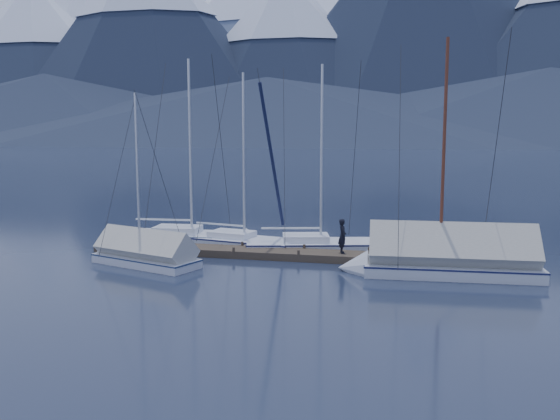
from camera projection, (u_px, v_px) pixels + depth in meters
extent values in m
plane|color=black|center=(270.00, 267.00, 25.19)|extent=(1000.00, 1000.00, 0.00)
cone|color=#475675|center=(81.00, 58.00, 479.62)|extent=(308.00, 308.00, 130.00)
cone|color=silver|center=(79.00, 9.00, 474.57)|extent=(133.24, 133.24, 54.60)
cone|color=#475675|center=(267.00, 42.00, 464.74)|extent=(352.00, 352.00, 150.00)
cone|color=#475675|center=(467.00, 41.00, 422.85)|extent=(330.00, 330.00, 140.00)
cone|color=#192133|center=(34.00, 62.00, 357.16)|extent=(209.00, 209.00, 95.00)
cone|color=silver|center=(31.00, 13.00, 353.45)|extent=(90.41, 90.41, 39.90)
cone|color=#192133|center=(145.00, 36.00, 323.80)|extent=(190.00, 190.00, 115.00)
cone|color=#192133|center=(283.00, 58.00, 318.67)|extent=(171.00, 171.00, 90.00)
cone|color=silver|center=(283.00, 7.00, 315.16)|extent=(73.97, 73.97, 37.80)
cone|color=#192133|center=(427.00, 14.00, 313.76)|extent=(228.00, 228.00, 135.00)
cone|color=#192133|center=(45.00, 108.00, 304.02)|extent=(364.00, 364.00, 35.00)
cone|color=#192133|center=(267.00, 111.00, 268.37)|extent=(416.00, 416.00, 30.00)
cone|color=#192133|center=(549.00, 106.00, 246.76)|extent=(390.00, 390.00, 32.00)
cube|color=#382D23|center=(280.00, 254.00, 27.10)|extent=(18.00, 1.50, 0.34)
cube|color=black|center=(158.00, 253.00, 28.44)|extent=(3.00, 1.30, 0.30)
cube|color=black|center=(280.00, 259.00, 27.13)|extent=(3.00, 1.30, 0.30)
cube|color=black|center=(414.00, 265.00, 25.81)|extent=(3.00, 1.30, 0.30)
cylinder|color=#382D23|center=(127.00, 240.00, 29.51)|extent=(0.12, 0.12, 0.35)
cylinder|color=#382D23|center=(113.00, 245.00, 28.15)|extent=(0.12, 0.12, 0.35)
cylinder|color=#382D23|center=(183.00, 243.00, 28.85)|extent=(0.12, 0.12, 0.35)
cylinder|color=#382D23|center=(172.00, 248.00, 27.50)|extent=(0.12, 0.12, 0.35)
cylinder|color=#382D23|center=(242.00, 245.00, 28.19)|extent=(0.12, 0.12, 0.35)
cylinder|color=#382D23|center=(234.00, 251.00, 26.84)|extent=(0.12, 0.12, 0.35)
cylinder|color=#382D23|center=(304.00, 248.00, 27.53)|extent=(0.12, 0.12, 0.35)
cylinder|color=#382D23|center=(299.00, 254.00, 26.18)|extent=(0.12, 0.12, 0.35)
cylinder|color=#382D23|center=(369.00, 251.00, 26.88)|extent=(0.12, 0.12, 0.35)
cylinder|color=#382D23|center=(367.00, 257.00, 25.52)|extent=(0.12, 0.12, 0.35)
cylinder|color=#382D23|center=(437.00, 254.00, 26.22)|extent=(0.12, 0.12, 0.35)
cylinder|color=#382D23|center=(439.00, 261.00, 24.86)|extent=(0.12, 0.12, 0.35)
cube|color=silver|center=(184.00, 240.00, 30.90)|extent=(6.77, 2.63, 0.73)
cube|color=silver|center=(184.00, 246.00, 30.94)|extent=(5.71, 1.58, 0.33)
cube|color=navy|center=(184.00, 234.00, 30.86)|extent=(6.83, 2.66, 0.07)
cone|color=silver|center=(256.00, 242.00, 30.30)|extent=(1.35, 2.20, 2.12)
cube|color=silver|center=(178.00, 229.00, 30.88)|extent=(2.42, 1.69, 0.33)
cylinder|color=#B2B7BF|center=(190.00, 147.00, 30.19)|extent=(0.13, 0.13, 8.85)
cylinder|color=#B2B7BF|center=(163.00, 220.00, 30.93)|extent=(2.99, 0.29, 0.10)
cylinder|color=#26262B|center=(222.00, 148.00, 29.93)|extent=(0.24, 3.34, 8.86)
cube|color=white|center=(237.00, 244.00, 29.73)|extent=(6.35, 3.20, 0.67)
cube|color=white|center=(237.00, 250.00, 29.77)|extent=(5.28, 2.12, 0.30)
cube|color=#1A1F50|center=(237.00, 238.00, 29.69)|extent=(6.42, 3.23, 0.06)
cone|color=white|center=(302.00, 250.00, 28.30)|extent=(1.48, 2.13, 1.94)
cube|color=white|center=(232.00, 234.00, 29.79)|extent=(2.37, 1.81, 0.30)
cylinder|color=#B2B7BF|center=(244.00, 157.00, 28.99)|extent=(0.12, 0.12, 8.09)
cylinder|color=#B2B7BF|center=(220.00, 224.00, 30.02)|extent=(2.69, 0.64, 0.09)
cylinder|color=#26262B|center=(272.00, 157.00, 28.37)|extent=(0.64, 3.00, 8.10)
cube|color=silver|center=(312.00, 248.00, 28.72)|extent=(6.60, 3.53, 0.69)
cube|color=silver|center=(312.00, 254.00, 28.76)|extent=(5.46, 2.39, 0.31)
cube|color=#181C48|center=(312.00, 242.00, 28.68)|extent=(6.67, 3.57, 0.06)
cone|color=silver|center=(386.00, 248.00, 28.79)|extent=(1.60, 2.23, 2.01)
cube|color=silver|center=(306.00, 238.00, 28.65)|extent=(2.49, 1.95, 0.31)
cylinder|color=#B2B7BF|center=(322.00, 154.00, 28.13)|extent=(0.13, 0.13, 8.38)
cylinder|color=#B2B7BF|center=(291.00, 228.00, 28.57)|extent=(2.77, 0.77, 0.09)
cylinder|color=#26262B|center=(355.00, 154.00, 28.16)|extent=(0.78, 3.08, 8.39)
cube|color=silver|center=(451.00, 272.00, 23.84)|extent=(6.97, 2.82, 0.73)
cube|color=silver|center=(450.00, 280.00, 23.89)|extent=(5.89, 1.67, 0.33)
cube|color=#181C49|center=(451.00, 264.00, 23.80)|extent=(7.04, 2.85, 0.07)
cone|color=silver|center=(353.00, 268.00, 24.48)|extent=(1.35, 2.40, 2.33)
cylinder|color=#592819|center=(444.00, 153.00, 23.28)|extent=(0.13, 0.13, 8.83)
cylinder|color=#592819|center=(480.00, 247.00, 23.53)|extent=(3.08, 0.28, 0.10)
cylinder|color=#26262B|center=(399.00, 152.00, 23.56)|extent=(0.23, 3.44, 8.84)
cube|color=#A3A299|center=(452.00, 252.00, 23.74)|extent=(6.63, 2.84, 2.47)
cube|color=silver|center=(146.00, 263.00, 25.56)|extent=(5.17, 3.25, 0.57)
cube|color=silver|center=(146.00, 269.00, 25.59)|extent=(4.22, 2.27, 0.26)
cube|color=navy|center=(146.00, 257.00, 25.53)|extent=(5.22, 3.29, 0.05)
cone|color=silver|center=(101.00, 256.00, 27.05)|extent=(1.46, 1.89, 1.67)
cylinder|color=#B2B7BF|center=(138.00, 176.00, 25.25)|extent=(0.10, 0.10, 6.96)
cylinder|color=#B2B7BF|center=(160.00, 246.00, 25.00)|extent=(2.09, 0.80, 0.08)
cylinder|color=#26262B|center=(118.00, 174.00, 25.89)|extent=(0.83, 2.32, 6.96)
cube|color=#ADABA2|center=(146.00, 248.00, 25.48)|extent=(4.95, 3.20, 1.77)
imported|color=black|center=(342.00, 236.00, 26.39)|extent=(0.53, 0.65, 1.54)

